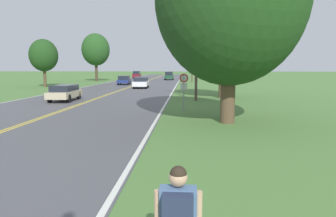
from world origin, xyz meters
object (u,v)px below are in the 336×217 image
at_px(car_maroon_suv_receding, 137,75).
at_px(tree_left_verge, 44,55).
at_px(tree_far_back, 96,50).
at_px(car_champagne_hatchback_nearest, 65,92).
at_px(traffic_sign, 184,83).
at_px(car_dark_blue_hatchback_mid_near, 124,80).
at_px(car_dark_green_suv_mid_far, 169,76).
at_px(car_white_suv_approaching, 141,82).
at_px(tree_mid_treeline, 223,41).

bearing_deg(car_maroon_suv_receding, tree_left_verge, 166.83).
distance_m(tree_left_verge, car_maroon_suv_receding, 35.98).
bearing_deg(tree_far_back, car_maroon_suv_receding, 71.25).
bearing_deg(car_champagne_hatchback_nearest, car_maroon_suv_receding, 0.56).
distance_m(traffic_sign, car_dark_blue_hatchback_mid_near, 30.99).
xyz_separation_m(tree_far_back, car_dark_blue_hatchback_mid_near, (8.24, -11.86, -5.60)).
bearing_deg(car_dark_green_suv_mid_far, tree_far_back, -62.23).
bearing_deg(car_white_suv_approaching, car_dark_blue_hatchback_mid_near, -155.85).
bearing_deg(tree_mid_treeline, car_maroon_suv_receding, 108.41).
bearing_deg(tree_left_verge, car_dark_blue_hatchback_mid_near, 32.90).
height_order(tree_left_verge, car_champagne_hatchback_nearest, tree_left_verge).
bearing_deg(car_white_suv_approaching, car_dark_green_suv_mid_far, 172.81).
bearing_deg(tree_far_back, car_white_suv_approaching, -58.35).
bearing_deg(car_white_suv_approaching, car_champagne_hatchback_nearest, -17.17).
bearing_deg(traffic_sign, car_dark_green_suv_mid_far, 94.51).
bearing_deg(car_dark_blue_hatchback_mid_near, tree_far_back, 32.01).
xyz_separation_m(tree_mid_treeline, car_maroon_suv_receding, (-16.30, 48.97, -4.27)).
relative_size(tree_left_verge, car_white_suv_approaching, 1.62).
xyz_separation_m(tree_left_verge, car_dark_green_suv_mid_far, (16.60, 26.05, -3.58)).
bearing_deg(traffic_sign, tree_far_back, 114.14).
xyz_separation_m(car_champagne_hatchback_nearest, car_dark_blue_hatchback_mid_near, (0.10, 24.07, 0.04)).
distance_m(car_white_suv_approaching, car_dark_green_suv_mid_far, 27.64).
relative_size(tree_mid_treeline, car_maroon_suv_receding, 1.93).
xyz_separation_m(tree_far_back, car_dark_green_suv_mid_far, (14.59, 7.56, -5.42)).
bearing_deg(traffic_sign, car_champagne_hatchback_nearest, 153.25).
xyz_separation_m(car_white_suv_approaching, car_dark_blue_hatchback_mid_near, (-4.08, 8.13, -0.04)).
height_order(tree_far_back, car_champagne_hatchback_nearest, tree_far_back).
height_order(car_champagne_hatchback_nearest, car_white_suv_approaching, car_white_suv_approaching).
distance_m(traffic_sign, car_maroon_suv_receding, 59.01).
bearing_deg(car_maroon_suv_receding, tree_far_back, 160.37).
height_order(tree_far_back, car_dark_blue_hatchback_mid_near, tree_far_back).
bearing_deg(car_maroon_suv_receding, tree_mid_treeline, -162.47).
height_order(car_champagne_hatchback_nearest, car_maroon_suv_receding, car_maroon_suv_receding).
distance_m(car_white_suv_approaching, car_dark_blue_hatchback_mid_near, 9.09).
distance_m(traffic_sign, tree_mid_treeline, 9.89).
distance_m(car_champagne_hatchback_nearest, car_maroon_suv_receding, 52.47).
bearing_deg(car_maroon_suv_receding, car_white_suv_approaching, -170.44).
xyz_separation_m(tree_left_verge, car_champagne_hatchback_nearest, (10.16, -17.43, -3.80)).
relative_size(tree_far_back, car_champagne_hatchback_nearest, 2.29).
bearing_deg(tree_left_verge, tree_far_back, 83.77).
height_order(tree_left_verge, car_white_suv_approaching, tree_left_verge).
xyz_separation_m(tree_left_verge, tree_far_back, (2.02, 18.49, 1.84)).
xyz_separation_m(traffic_sign, car_dark_blue_hatchback_mid_near, (-10.18, 29.25, -1.06)).
xyz_separation_m(traffic_sign, car_white_suv_approaching, (-6.11, 21.12, -1.03)).
relative_size(tree_left_verge, tree_far_back, 0.71).
height_order(traffic_sign, tree_mid_treeline, tree_mid_treeline).
distance_m(traffic_sign, tree_far_back, 45.28).
height_order(tree_far_back, car_maroon_suv_receding, tree_far_back).
xyz_separation_m(tree_far_back, car_champagne_hatchback_nearest, (8.14, -35.92, -5.64)).
bearing_deg(car_dark_blue_hatchback_mid_near, car_dark_green_suv_mid_far, -20.89).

